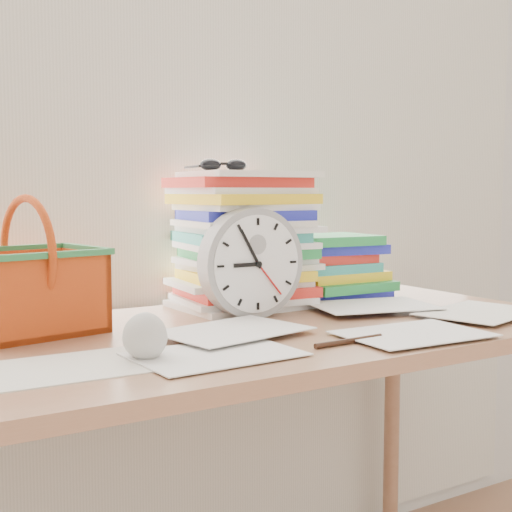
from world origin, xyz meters
TOP-DOWN VIEW (x-y plane):
  - curtain at (0.00, 1.98)m, footprint 2.40×0.01m
  - desk at (0.00, 1.60)m, footprint 1.40×0.70m
  - paper_stack at (0.11, 1.83)m, footprint 0.33×0.27m
  - clock at (0.04, 1.69)m, footprint 0.24×0.05m
  - sunglasses at (0.06, 1.84)m, footprint 0.14×0.13m
  - book_stack at (0.37, 1.82)m, footprint 0.29×0.23m
  - basket at (-0.41, 1.77)m, footprint 0.29×0.25m
  - crumpled_ball at (-0.30, 1.45)m, footprint 0.08×0.08m
  - pen at (0.05, 1.37)m, footprint 0.15×0.02m
  - scattered_papers at (0.00, 1.60)m, footprint 1.26×0.42m

SIDE VIEW (x-z plane):
  - desk at x=0.00m, z-range 0.30..1.05m
  - pen at x=0.05m, z-range 0.75..0.76m
  - scattered_papers at x=0.00m, z-range 0.75..0.77m
  - crumpled_ball at x=-0.30m, z-range 0.75..0.83m
  - book_stack at x=0.37m, z-range 0.75..0.91m
  - clock at x=0.04m, z-range 0.75..0.99m
  - basket at x=-0.41m, z-range 0.75..1.01m
  - paper_stack at x=0.11m, z-range 0.75..1.07m
  - sunglasses at x=0.06m, z-range 1.07..1.10m
  - curtain at x=0.00m, z-range 0.05..2.55m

